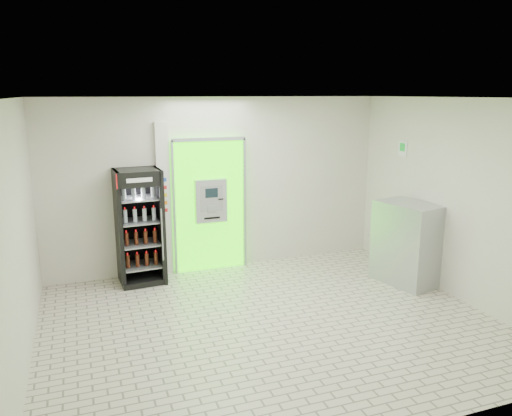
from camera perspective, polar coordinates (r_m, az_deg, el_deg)
name	(u,v)px	position (r m, az deg, el deg)	size (l,w,h in m)	color
ground	(270,323)	(6.98, 1.66, -13.01)	(6.00, 6.00, 0.00)	beige
room_shell	(271,190)	(6.39, 1.77, 2.02)	(6.00, 6.00, 6.00)	silver
atm_assembly	(210,204)	(8.71, -5.33, 0.44)	(1.30, 0.24, 2.33)	#2BEA00
pillar	(164,200)	(8.57, -10.47, 0.94)	(0.22, 0.11, 2.60)	silver
beverage_cooler	(140,229)	(8.34, -13.15, -2.32)	(0.74, 0.69, 1.88)	black
steel_cabinet	(407,243)	(8.51, 16.91, -3.87)	(0.90, 1.13, 1.34)	#A5A7AC
exit_sign	(403,149)	(9.01, 16.43, 6.51)	(0.02, 0.22, 0.26)	white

